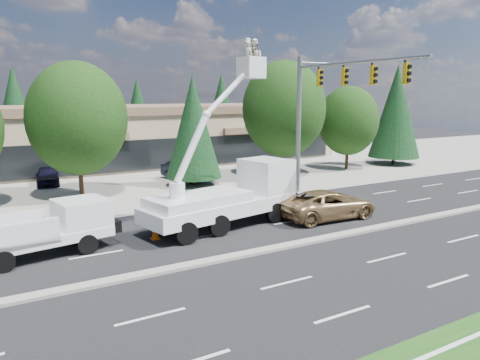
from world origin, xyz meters
TOP-DOWN VIEW (x-y plane):
  - ground at (0.00, 0.00)m, footprint 140.00×140.00m
  - concrete_apron at (0.00, 20.00)m, footprint 140.00×22.00m
  - road_median at (0.00, 0.00)m, footprint 120.00×0.55m
  - strip_mall at (0.00, 29.97)m, footprint 50.40×15.40m
  - tree_front_d at (-3.00, 15.00)m, footprint 6.21×6.21m
  - tree_front_e at (5.00, 15.00)m, footprint 4.02×4.02m
  - tree_front_f at (13.00, 15.00)m, footprint 6.67×6.67m
  - tree_front_g at (20.00, 15.00)m, footprint 5.28×5.28m
  - tree_front_h at (26.00, 15.00)m, footprint 4.74×4.74m
  - tree_back_b at (-4.00, 42.00)m, footprint 4.94×4.94m
  - tree_back_c at (10.00, 42.00)m, footprint 4.38×4.38m
  - tree_back_d at (22.00, 42.00)m, footprint 4.80×4.80m
  - signal_mast at (10.03, 7.04)m, footprint 2.76×10.16m
  - utility_pickup at (-6.55, 4.27)m, footprint 5.78×2.89m
  - bucket_truck at (2.07, 4.33)m, footprint 8.54×3.92m
  - traffic_cone_b at (-2.14, 4.01)m, footprint 0.40×0.40m
  - traffic_cone_c at (-0.46, 3.91)m, footprint 0.40×0.40m
  - traffic_cone_d at (8.08, 4.25)m, footprint 0.40×0.40m
  - minivan at (7.10, 2.80)m, footprint 5.62×2.88m
  - parked_car_west at (-4.18, 20.71)m, footprint 2.12×4.11m
  - parked_car_east at (5.35, 16.93)m, footprint 2.88×5.00m

SIDE VIEW (x-z plane):
  - ground at x=0.00m, z-range 0.00..0.00m
  - concrete_apron at x=0.00m, z-range 0.00..0.01m
  - road_median at x=0.00m, z-range 0.00..0.12m
  - traffic_cone_b at x=-2.14m, z-range -0.01..0.69m
  - traffic_cone_c at x=-0.46m, z-range -0.01..0.69m
  - traffic_cone_d at x=8.08m, z-range -0.01..0.69m
  - parked_car_west at x=-4.18m, z-range 0.00..1.34m
  - minivan at x=7.10m, z-range 0.00..1.52m
  - parked_car_east at x=5.35m, z-range 0.00..1.56m
  - utility_pickup at x=-6.55m, z-range -0.19..1.93m
  - bucket_truck at x=2.07m, z-range -2.71..6.54m
  - strip_mall at x=0.00m, z-range 0.08..5.58m
  - tree_front_e at x=5.00m, z-range 0.29..8.22m
  - tree_front_g at x=20.00m, z-range 0.62..7.95m
  - tree_back_c at x=10.00m, z-range 0.31..8.95m
  - tree_front_h at x=26.00m, z-range 0.34..9.69m
  - tree_front_d at x=-3.00m, z-range 0.73..9.35m
  - tree_back_d at x=22.00m, z-range 0.34..9.80m
  - tree_back_b at x=-4.00m, z-range 0.35..10.09m
  - tree_front_f at x=13.00m, z-range 0.79..10.04m
  - signal_mast at x=10.03m, z-range 1.56..10.56m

